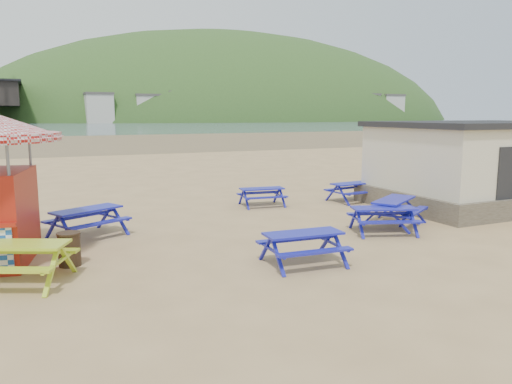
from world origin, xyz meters
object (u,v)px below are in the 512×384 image
picnic_table_blue_a (87,223)px  picnic_table_yellow (16,264)px  litter_bin (69,249)px  picnic_table_blue_b (262,197)px  amenity_block (478,164)px

picnic_table_blue_a → picnic_table_yellow: 3.95m
picnic_table_yellow → litter_bin: 1.37m
picnic_table_blue_b → picnic_table_yellow: bearing=-137.8°
litter_bin → amenity_block: bearing=7.1°
picnic_table_blue_a → picnic_table_blue_b: bearing=-7.5°
picnic_table_blue_b → amenity_block: 8.28m
picnic_table_blue_b → amenity_block: (7.57, -3.11, 1.23)m
picnic_table_blue_a → picnic_table_blue_b: 6.88m
picnic_table_blue_b → picnic_table_yellow: picnic_table_yellow is taller
picnic_table_blue_b → litter_bin: litter_bin is taller
picnic_table_yellow → litter_bin: bearing=63.6°
picnic_table_yellow → amenity_block: size_ratio=0.34×
picnic_table_blue_a → picnic_table_yellow: (-1.74, -3.55, 0.02)m
picnic_table_blue_a → litter_bin: (-0.67, -2.69, -0.01)m
litter_bin → picnic_table_blue_b: bearing=34.6°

